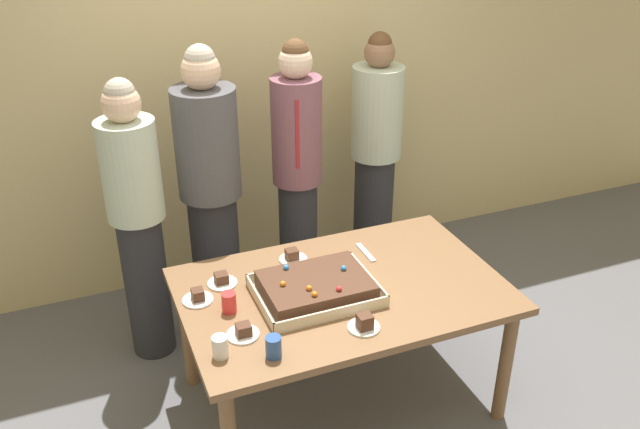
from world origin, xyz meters
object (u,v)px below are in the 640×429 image
Objects in this scene: drink_cup_middle at (220,347)px; party_table at (342,301)px; person_striped_tie_right at (297,174)px; plated_slice_near_left at (243,332)px; plated_slice_far_left at (198,297)px; sheet_cake at (316,288)px; cake_server_utensil at (366,252)px; person_far_right_suit at (138,220)px; drink_cup_far_end at (229,302)px; drink_cup_nearest at (274,347)px; plated_slice_near_right at (222,281)px; plated_slice_center_front at (293,257)px; plated_slice_far_right at (364,324)px; person_green_shirt_behind at (375,155)px; person_serving_front at (211,191)px.

party_table is at bearing 22.37° from drink_cup_middle.
party_table is 1.02m from person_striped_tie_right.
plated_slice_near_left is 1.00× the size of plated_slice_far_left.
sheet_cake is 0.49m from cake_server_utensil.
person_striped_tie_right is 1.00m from person_far_right_suit.
drink_cup_middle is 0.33m from drink_cup_far_end.
drink_cup_nearest is at bearing -8.96° from person_striped_tie_right.
drink_cup_far_end is at bearing 103.01° from drink_cup_nearest.
plated_slice_near_right is 1.50× the size of drink_cup_nearest.
drink_cup_nearest is 0.06× the size of person_far_right_suit.
party_table is 10.68× the size of plated_slice_center_front.
person_green_shirt_behind is at bearing 62.29° from plated_slice_far_right.
drink_cup_middle reaches higher than plated_slice_near_right.
drink_cup_far_end is at bearing -96.41° from plated_slice_near_right.
drink_cup_far_end is 0.06× the size of person_serving_front.
person_far_right_suit reaches higher than drink_cup_far_end.
plated_slice_near_left is at bearing -6.96° from person_green_shirt_behind.
plated_slice_near_right is at bearing 95.75° from drink_cup_nearest.
plated_slice_near_left is at bearing 37.22° from drink_cup_middle.
person_far_right_suit is (-0.86, 0.82, 0.23)m from party_table.
drink_cup_far_end is at bearing -11.83° from person_green_shirt_behind.
sheet_cake is 1.00m from person_serving_front.
plated_slice_near_right reaches higher than party_table.
person_striped_tie_right is at bearing 82.79° from plated_slice_far_right.
plated_slice_near_left is 0.08× the size of person_serving_front.
plated_slice_near_left is at bearing -23.34° from person_serving_front.
plated_slice_far_left is 1.50× the size of drink_cup_middle.
person_serving_front is (0.06, 1.31, 0.14)m from drink_cup_nearest.
sheet_cake is 3.87× the size of plated_slice_far_left.
drink_cup_nearest is (-0.48, -0.37, 0.13)m from party_table.
person_serving_front reaches higher than person_far_right_suit.
drink_cup_far_end is 0.06× the size of person_green_shirt_behind.
plated_slice_far_right is 0.69m from plated_slice_center_front.
person_far_right_suit is at bearing -91.77° from person_serving_front.
person_green_shirt_behind is 1.01× the size of person_far_right_suit.
drink_cup_middle is (-0.00, -0.44, 0.03)m from plated_slice_far_left.
party_table is at bearing 6.45° from sheet_cake.
sheet_cake reaches higher than plated_slice_near_left.
person_far_right_suit is (-0.72, 0.49, 0.13)m from plated_slice_center_front.
plated_slice_far_left is at bearing 142.36° from plated_slice_far_right.
sheet_cake is at bearing -173.55° from party_table.
person_far_right_suit is at bearing 130.36° from sheet_cake.
plated_slice_far_left is at bearing 162.40° from sheet_cake.
person_far_right_suit is (-0.71, 0.84, 0.10)m from sheet_cake.
plated_slice_near_right is at bearing -26.43° from person_serving_front.
plated_slice_far_left is (-0.13, 0.34, -0.00)m from plated_slice_near_left.
plated_slice_far_left is (-0.54, 0.17, -0.03)m from sheet_cake.
plated_slice_near_left is 1.00× the size of plated_slice_far_right.
sheet_cake is 0.57m from plated_slice_far_left.
person_green_shirt_behind reaches higher than drink_cup_nearest.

